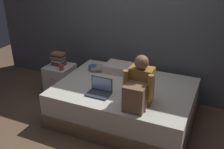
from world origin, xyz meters
The scene contains 10 objects.
ground_plane centered at (0.00, 0.00, 0.00)m, with size 8.00×8.00×0.00m, color brown.
wall_back centered at (0.00, 1.20, 1.35)m, with size 5.60×0.10×2.70m, color #4C4F54.
bed centered at (0.20, 0.30, 0.26)m, with size 2.00×1.50×0.53m.
nightstand centered at (-1.10, 0.52, 0.27)m, with size 0.44×0.46×0.54m.
person_sitting centered at (0.54, -0.11, 0.78)m, with size 0.39×0.44×0.65m.
laptop centered at (-0.04, -0.05, 0.58)m, with size 0.32×0.23×0.22m.
pillow centered at (-0.03, 0.75, 0.59)m, with size 0.56×0.36×0.13m, color beige.
book_stack centered at (-1.14, 0.56, 0.65)m, with size 0.23×0.18×0.22m.
mug centered at (-0.97, 0.40, 0.58)m, with size 0.08×0.08×0.09m, color #933833.
clothes_pile centered at (-0.44, 0.62, 0.58)m, with size 0.30×0.21×0.11m.
Camera 1 is at (1.42, -2.88, 2.29)m, focal length 41.92 mm.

